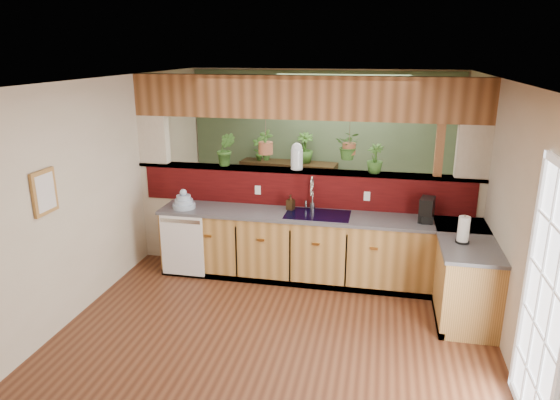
% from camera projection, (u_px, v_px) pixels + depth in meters
% --- Properties ---
extents(ground, '(4.60, 7.00, 0.01)m').
position_uv_depth(ground, '(283.00, 314.00, 5.73)').
color(ground, '#552D1A').
rests_on(ground, ground).
extents(ceiling, '(4.60, 7.00, 0.01)m').
position_uv_depth(ceiling, '(284.00, 82.00, 4.97)').
color(ceiling, brown).
rests_on(ceiling, ground).
extents(wall_back, '(4.60, 0.02, 2.60)m').
position_uv_depth(wall_back, '(323.00, 146.00, 8.63)').
color(wall_back, beige).
rests_on(wall_back, ground).
extents(wall_left, '(0.02, 7.00, 2.60)m').
position_uv_depth(wall_left, '(90.00, 194.00, 5.80)').
color(wall_left, beige).
rests_on(wall_left, ground).
extents(wall_right, '(0.02, 7.00, 2.60)m').
position_uv_depth(wall_right, '(512.00, 221.00, 4.91)').
color(wall_right, beige).
rests_on(wall_right, ground).
extents(pass_through_partition, '(4.60, 0.21, 2.60)m').
position_uv_depth(pass_through_partition, '(305.00, 184.00, 6.64)').
color(pass_through_partition, beige).
rests_on(pass_through_partition, ground).
extents(pass_through_ledge, '(4.60, 0.21, 0.04)m').
position_uv_depth(pass_through_ledge, '(303.00, 171.00, 6.60)').
color(pass_through_ledge, brown).
rests_on(pass_through_ledge, ground).
extents(header_beam, '(4.60, 0.15, 0.55)m').
position_uv_depth(header_beam, '(304.00, 98.00, 6.32)').
color(header_beam, brown).
rests_on(header_beam, ground).
extents(sage_backwall, '(4.55, 0.02, 2.55)m').
position_uv_depth(sage_backwall, '(323.00, 146.00, 8.61)').
color(sage_backwall, '#475C3F').
rests_on(sage_backwall, ground).
extents(countertop, '(4.14, 1.52, 0.90)m').
position_uv_depth(countertop, '(362.00, 254.00, 6.25)').
color(countertop, olive).
rests_on(countertop, ground).
extents(dishwasher, '(0.58, 0.03, 0.82)m').
position_uv_depth(dishwasher, '(182.00, 246.00, 6.51)').
color(dishwasher, white).
rests_on(dishwasher, ground).
extents(navy_sink, '(0.82, 0.50, 0.18)m').
position_uv_depth(navy_sink, '(317.00, 220.00, 6.36)').
color(navy_sink, black).
rests_on(navy_sink, countertop).
extents(french_door, '(0.06, 1.02, 2.16)m').
position_uv_depth(french_door, '(544.00, 307.00, 3.77)').
color(french_door, white).
rests_on(french_door, ground).
extents(framed_print, '(0.04, 0.35, 0.45)m').
position_uv_depth(framed_print, '(44.00, 192.00, 4.97)').
color(framed_print, olive).
rests_on(framed_print, wall_left).
extents(faucet, '(0.20, 0.20, 0.46)m').
position_uv_depth(faucet, '(312.00, 192.00, 6.43)').
color(faucet, '#B7B7B2').
rests_on(faucet, countertop).
extents(dish_stack, '(0.30, 0.30, 0.26)m').
position_uv_depth(dish_stack, '(184.00, 202.00, 6.57)').
color(dish_stack, '#9DB1CA').
rests_on(dish_stack, countertop).
extents(soap_dispenser, '(0.11, 0.12, 0.20)m').
position_uv_depth(soap_dispenser, '(291.00, 202.00, 6.50)').
color(soap_dispenser, '#382714').
rests_on(soap_dispenser, countertop).
extents(coffee_maker, '(0.16, 0.27, 0.30)m').
position_uv_depth(coffee_maker, '(427.00, 211.00, 6.05)').
color(coffee_maker, black).
rests_on(coffee_maker, countertop).
extents(paper_towel, '(0.15, 0.15, 0.32)m').
position_uv_depth(paper_towel, '(463.00, 230.00, 5.38)').
color(paper_towel, black).
rests_on(paper_towel, countertop).
extents(glass_jar, '(0.16, 0.16, 0.35)m').
position_uv_depth(glass_jar, '(297.00, 156.00, 6.56)').
color(glass_jar, silver).
rests_on(glass_jar, pass_through_ledge).
extents(ledge_plant_left, '(0.28, 0.24, 0.46)m').
position_uv_depth(ledge_plant_left, '(226.00, 149.00, 6.73)').
color(ledge_plant_left, '#2C551D').
rests_on(ledge_plant_left, pass_through_ledge).
extents(ledge_plant_right, '(0.28, 0.28, 0.38)m').
position_uv_depth(ledge_plant_right, '(375.00, 159.00, 6.36)').
color(ledge_plant_right, '#2C551D').
rests_on(ledge_plant_right, pass_through_ledge).
extents(hanging_plant_a, '(0.25, 0.21, 0.53)m').
position_uv_depth(hanging_plant_a, '(266.00, 136.00, 6.56)').
color(hanging_plant_a, brown).
rests_on(hanging_plant_a, header_beam).
extents(hanging_plant_b, '(0.36, 0.32, 0.48)m').
position_uv_depth(hanging_plant_b, '(350.00, 133.00, 6.33)').
color(hanging_plant_b, brown).
rests_on(hanging_plant_b, header_beam).
extents(shelving_console, '(1.69, 0.61, 1.10)m').
position_uv_depth(shelving_console, '(288.00, 193.00, 8.74)').
color(shelving_console, black).
rests_on(shelving_console, ground).
extents(shelf_plant_a, '(0.23, 0.16, 0.40)m').
position_uv_depth(shelf_plant_a, '(259.00, 149.00, 8.62)').
color(shelf_plant_a, '#2C551D').
rests_on(shelf_plant_a, shelving_console).
extents(shelf_plant_b, '(0.34, 0.34, 0.51)m').
position_uv_depth(shelf_plant_b, '(305.00, 148.00, 8.45)').
color(shelf_plant_b, '#2C551D').
rests_on(shelf_plant_b, shelving_console).
extents(floor_plant, '(0.77, 0.72, 0.69)m').
position_uv_depth(floor_plant, '(365.00, 225.00, 7.61)').
color(floor_plant, '#2C551D').
rests_on(floor_plant, ground).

